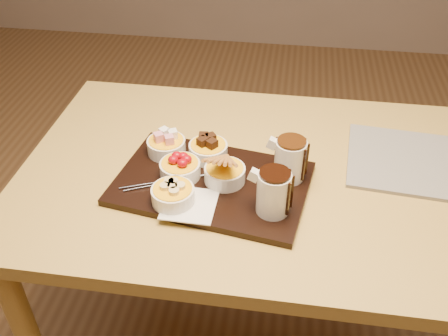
# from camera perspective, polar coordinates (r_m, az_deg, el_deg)

# --- Properties ---
(dining_table) EXTENTS (1.20, 0.80, 0.75)m
(dining_table) POSITION_cam_1_polar(r_m,az_deg,el_deg) (1.34, 3.36, -3.56)
(dining_table) COLOR #BA9945
(dining_table) RESTS_ON ground
(serving_board) EXTENTS (0.50, 0.37, 0.02)m
(serving_board) POSITION_cam_1_polar(r_m,az_deg,el_deg) (1.22, -1.39, -1.76)
(serving_board) COLOR black
(serving_board) RESTS_ON dining_table
(napkin) EXTENTS (0.12, 0.12, 0.00)m
(napkin) POSITION_cam_1_polar(r_m,az_deg,el_deg) (1.15, -3.95, -4.18)
(napkin) COLOR white
(napkin) RESTS_ON serving_board
(bowl_marshmallows) EXTENTS (0.10, 0.10, 0.04)m
(bowl_marshmallows) POSITION_cam_1_polar(r_m,az_deg,el_deg) (1.31, -6.59, 2.46)
(bowl_marshmallows) COLOR silver
(bowl_marshmallows) RESTS_ON serving_board
(bowl_cake) EXTENTS (0.10, 0.10, 0.04)m
(bowl_cake) POSITION_cam_1_polar(r_m,az_deg,el_deg) (1.28, -1.81, 1.98)
(bowl_cake) COLOR silver
(bowl_cake) RESTS_ON serving_board
(bowl_strawberries) EXTENTS (0.10, 0.10, 0.04)m
(bowl_strawberries) POSITION_cam_1_polar(r_m,az_deg,el_deg) (1.22, -5.03, -0.17)
(bowl_strawberries) COLOR silver
(bowl_strawberries) RESTS_ON serving_board
(bowl_biscotti) EXTENTS (0.10, 0.10, 0.04)m
(bowl_biscotti) POSITION_cam_1_polar(r_m,az_deg,el_deg) (1.21, 0.09, -0.72)
(bowl_biscotti) COLOR silver
(bowl_biscotti) RESTS_ON serving_board
(bowl_bananas) EXTENTS (0.10, 0.10, 0.04)m
(bowl_bananas) POSITION_cam_1_polar(r_m,az_deg,el_deg) (1.15, -5.85, -3.12)
(bowl_bananas) COLOR silver
(bowl_bananas) RESTS_ON serving_board
(pitcher_dark_chocolate) EXTENTS (0.09, 0.09, 0.10)m
(pitcher_dark_chocolate) POSITION_cam_1_polar(r_m,az_deg,el_deg) (1.11, 5.68, -2.87)
(pitcher_dark_chocolate) COLOR silver
(pitcher_dark_chocolate) RESTS_ON serving_board
(pitcher_milk_chocolate) EXTENTS (0.09, 0.09, 0.10)m
(pitcher_milk_chocolate) POSITION_cam_1_polar(r_m,az_deg,el_deg) (1.21, 7.54, 0.89)
(pitcher_milk_chocolate) COLOR silver
(pitcher_milk_chocolate) RESTS_ON serving_board
(fondue_skewers) EXTENTS (0.13, 0.25, 0.01)m
(fondue_skewers) POSITION_cam_1_polar(r_m,az_deg,el_deg) (1.22, -5.86, -1.34)
(fondue_skewers) COLOR silver
(fondue_skewers) RESTS_ON serving_board
(newspaper) EXTENTS (0.38, 0.31, 0.01)m
(newspaper) POSITION_cam_1_polar(r_m,az_deg,el_deg) (1.39, 21.21, 0.58)
(newspaper) COLOR beige
(newspaper) RESTS_ON dining_table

